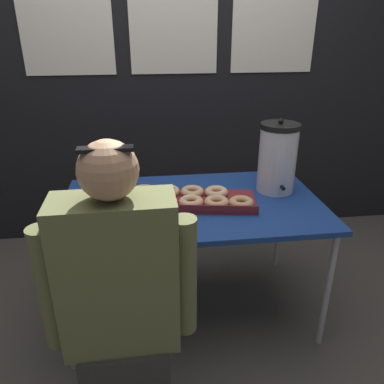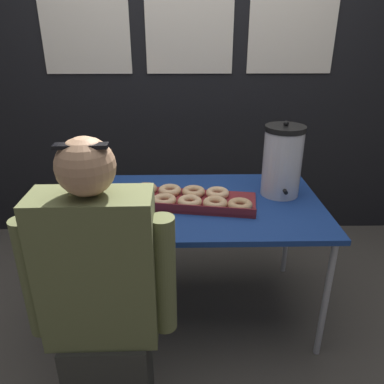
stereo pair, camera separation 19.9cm
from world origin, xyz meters
name	(u,v)px [view 1 (the left image)]	position (x,y,z in m)	size (l,w,h in m)	color
ground_plane	(192,307)	(0.00, 0.00, 0.00)	(12.00, 12.00, 0.00)	#4C473F
back_wall	(174,54)	(0.00, 1.05, 1.40)	(6.00, 0.11, 2.79)	black
folding_table	(192,209)	(0.00, 0.00, 0.67)	(1.39, 0.82, 0.71)	navy
donut_box	(188,199)	(-0.03, -0.01, 0.74)	(0.72, 0.40, 0.05)	maroon
coffee_urn	(277,158)	(0.49, 0.10, 0.91)	(0.22, 0.24, 0.42)	silver
cell_phone	(103,217)	(-0.46, -0.13, 0.72)	(0.11, 0.16, 0.01)	black
person_seated	(122,313)	(-0.35, -0.69, 0.60)	(0.56, 0.23, 1.27)	#33332D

